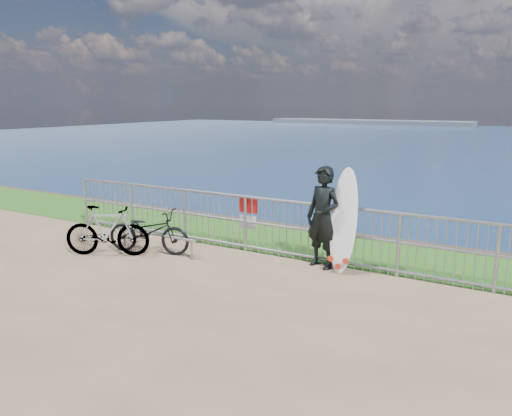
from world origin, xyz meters
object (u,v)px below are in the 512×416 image
Objects in this scene: surfer at (323,217)px; bicycle_near at (149,231)px; bicycle_far at (107,231)px; surfboard at (343,224)px.

surfer reaches higher than bicycle_near.
surfer is 4.12m from bicycle_far.
surfboard is (0.39, -0.03, -0.07)m from surfer.
surfer is at bearing 175.04° from surfboard.
bicycle_near is 0.78m from bicycle_far.
bicycle_far is at bearing 116.21° from bicycle_near.
surfer is 0.40m from surfboard.
surfer is 1.00× the size of surfboard.
surfboard reaches higher than bicycle_far.
bicycle_far is (-4.23, -1.39, -0.35)m from surfboard.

